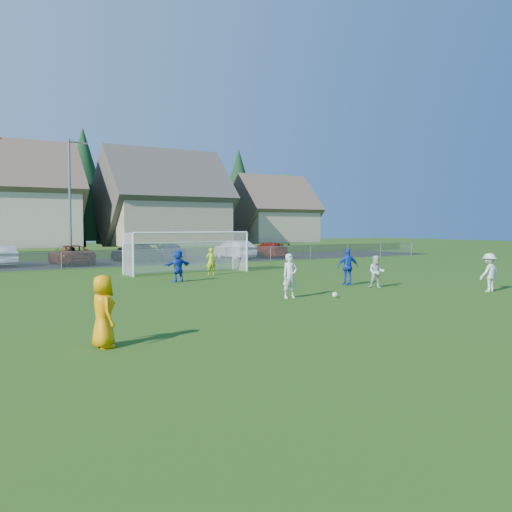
% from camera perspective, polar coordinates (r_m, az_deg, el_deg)
% --- Properties ---
extents(ground, '(160.00, 160.00, 0.00)m').
position_cam_1_polar(ground, '(19.62, 12.41, -5.21)').
color(ground, '#193D0C').
rests_on(ground, ground).
extents(asphalt_lot, '(60.00, 60.00, 0.00)m').
position_cam_1_polar(asphalt_lot, '(43.68, -13.55, -0.60)').
color(asphalt_lot, black).
rests_on(asphalt_lot, ground).
extents(grass_embankment, '(70.00, 6.00, 0.80)m').
position_cam_1_polar(grass_embankment, '(50.82, -16.19, 0.33)').
color(grass_embankment, '#1E420F').
rests_on(grass_embankment, ground).
extents(soccer_ball, '(0.22, 0.22, 0.22)m').
position_cam_1_polar(soccer_ball, '(21.72, 8.31, -4.06)').
color(soccer_ball, white).
rests_on(soccer_ball, ground).
extents(referee, '(0.56, 0.85, 1.71)m').
position_cam_1_polar(referee, '(13.15, -15.80, -5.63)').
color(referee, orange).
rests_on(referee, ground).
extents(player_white_a, '(0.67, 0.47, 1.75)m').
position_cam_1_polar(player_white_a, '(21.28, 3.60, -2.11)').
color(player_white_a, silver).
rests_on(player_white_a, ground).
extents(player_white_b, '(0.90, 0.91, 1.47)m').
position_cam_1_polar(player_white_b, '(25.39, 12.57, -1.63)').
color(player_white_b, silver).
rests_on(player_white_b, ground).
extents(player_white_c, '(1.08, 0.63, 1.66)m').
position_cam_1_polar(player_white_c, '(25.41, 23.34, -1.60)').
color(player_white_c, silver).
rests_on(player_white_c, ground).
extents(player_blue_a, '(1.12, 0.76, 1.77)m').
position_cam_1_polar(player_blue_a, '(26.19, 9.65, -1.13)').
color(player_blue_a, '#1339B2').
rests_on(player_blue_a, ground).
extents(player_blue_b, '(1.56, 0.66, 1.63)m').
position_cam_1_polar(player_blue_b, '(27.61, -8.21, -1.04)').
color(player_blue_b, '#1339B2').
rests_on(player_blue_b, ground).
extents(goalkeeper, '(0.65, 0.52, 1.57)m').
position_cam_1_polar(goalkeeper, '(31.30, -4.78, -0.58)').
color(goalkeeper, '#A5CD18').
rests_on(goalkeeper, ground).
extents(car_b, '(1.56, 4.44, 1.46)m').
position_cam_1_polar(car_b, '(41.79, -25.17, 0.01)').
color(car_b, silver).
rests_on(car_b, ground).
extents(car_c, '(2.48, 5.21, 1.44)m').
position_cam_1_polar(car_c, '(41.52, -18.93, 0.10)').
color(car_c, '#601A0A').
rests_on(car_c, ground).
extents(car_d, '(2.57, 5.40, 1.52)m').
position_cam_1_polar(car_d, '(43.47, -12.77, 0.39)').
color(car_d, black).
rests_on(car_d, ground).
extents(car_e, '(1.77, 4.37, 1.49)m').
position_cam_1_polar(car_e, '(44.23, -9.32, 0.45)').
color(car_e, '#121C42').
rests_on(car_e, ground).
extents(car_f, '(1.76, 4.74, 1.55)m').
position_cam_1_polar(car_f, '(46.79, -2.28, 0.68)').
color(car_f, white).
rests_on(car_f, ground).
extents(car_g, '(2.08, 4.74, 1.36)m').
position_cam_1_polar(car_g, '(48.30, 1.28, 0.64)').
color(car_g, maroon).
rests_on(car_g, ground).
extents(soccer_goal, '(7.42, 1.90, 2.50)m').
position_cam_1_polar(soccer_goal, '(32.91, -7.38, 1.06)').
color(soccer_goal, white).
rests_on(soccer_goal, ground).
extents(chainlink_fence, '(52.06, 0.06, 1.20)m').
position_cam_1_polar(chainlink_fence, '(38.46, -11.02, -0.15)').
color(chainlink_fence, gray).
rests_on(chainlink_fence, ground).
extents(streetlight, '(1.38, 0.18, 9.00)m').
position_cam_1_polar(streetlight, '(41.00, -18.93, 5.83)').
color(streetlight, slate).
rests_on(streetlight, ground).
extents(houses_row, '(53.90, 11.45, 13.27)m').
position_cam_1_polar(houses_row, '(58.66, -16.39, 7.47)').
color(houses_row, tan).
rests_on(houses_row, ground).
extents(tree_row, '(65.98, 12.36, 13.80)m').
position_cam_1_polar(tree_row, '(64.47, -18.67, 6.66)').
color(tree_row, '#382616').
rests_on(tree_row, ground).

